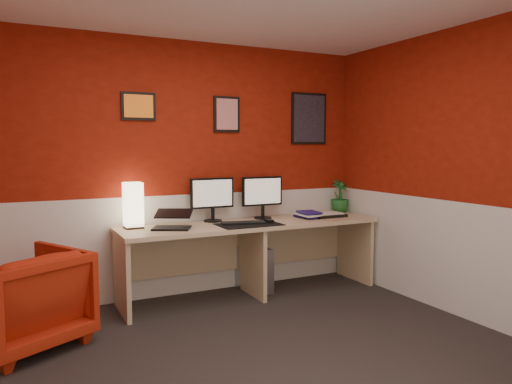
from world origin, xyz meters
name	(u,v)px	position (x,y,z in m)	size (l,w,h in m)	color
ground	(256,363)	(0.00, 0.00, 0.00)	(4.00, 3.50, 0.01)	black
wall_back	(176,170)	(0.00, 1.75, 1.25)	(4.00, 0.01, 2.50)	maroon
wall_front	(483,214)	(0.00, -1.75, 1.25)	(4.00, 0.01, 2.50)	maroon
wall_right	(468,173)	(2.00, 0.00, 1.25)	(0.01, 3.50, 2.50)	maroon
wainscot_back	(178,245)	(0.00, 1.75, 0.50)	(4.00, 0.01, 1.00)	silver
wainscot_right	(464,261)	(2.00, 0.00, 0.50)	(0.01, 3.50, 1.00)	silver
desk	(252,259)	(0.65, 1.41, 0.36)	(2.60, 0.65, 0.73)	tan
shoji_lamp	(133,206)	(-0.47, 1.58, 0.93)	(0.16, 0.16, 0.40)	#FFE5B2
laptop	(171,217)	(-0.17, 1.38, 0.84)	(0.33, 0.23, 0.22)	black
monitor_left	(213,193)	(0.33, 1.62, 1.02)	(0.45, 0.06, 0.58)	black
monitor_right	(263,191)	(0.87, 1.58, 1.02)	(0.45, 0.06, 0.58)	black
desk_mat	(249,224)	(0.56, 1.28, 0.73)	(0.60, 0.38, 0.01)	black
keyboard	(243,223)	(0.53, 1.34, 0.74)	(0.42, 0.14, 0.02)	black
mouse	(269,221)	(0.78, 1.29, 0.75)	(0.06, 0.10, 0.03)	black
book_bottom	(302,217)	(1.23, 1.40, 0.74)	(0.20, 0.27, 0.03)	navy
book_middle	(299,215)	(1.19, 1.39, 0.77)	(0.20, 0.28, 0.02)	silver
book_top	(301,213)	(1.21, 1.38, 0.79)	(0.19, 0.25, 0.02)	navy
zen_tray	(327,215)	(1.55, 1.40, 0.74)	(0.35, 0.25, 0.03)	black
potted_plant	(340,196)	(1.86, 1.61, 0.91)	(0.21, 0.21, 0.37)	#19591E
pc_tower	(254,269)	(0.74, 1.54, 0.23)	(0.20, 0.45, 0.45)	#99999E
armchair	(22,299)	(-1.42, 1.01, 0.36)	(0.77, 0.79, 0.72)	#AF2009
art_left	(138,106)	(-0.36, 1.74, 1.85)	(0.32, 0.02, 0.26)	orange
art_center	(227,114)	(0.53, 1.74, 1.80)	(0.28, 0.02, 0.36)	red
art_right	(309,119)	(1.52, 1.74, 1.78)	(0.44, 0.02, 0.56)	black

